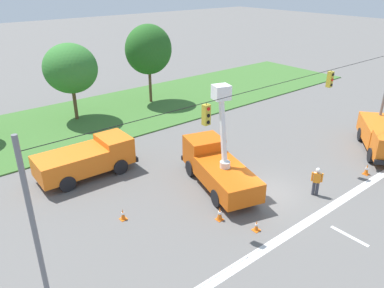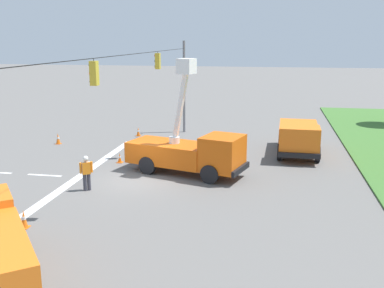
{
  "view_description": "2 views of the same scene",
  "coord_description": "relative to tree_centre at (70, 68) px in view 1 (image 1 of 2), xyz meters",
  "views": [
    {
      "loc": [
        -15.47,
        -11.96,
        11.81
      ],
      "look_at": [
        -2.33,
        4.24,
        2.32
      ],
      "focal_mm": 35.0,
      "sensor_mm": 36.0,
      "label": 1
    },
    {
      "loc": [
        21.85,
        7.01,
        7.36
      ],
      "look_at": [
        0.06,
        3.02,
        2.14
      ],
      "focal_mm": 42.0,
      "sensor_mm": 36.0,
      "label": 2
    }
  ],
  "objects": [
    {
      "name": "ground_plane",
      "position": [
        3.74,
        -18.74,
        -4.59
      ],
      "size": [
        200.0,
        200.0,
        0.0
      ],
      "primitive_type": "plane",
      "color": "#605E5B"
    },
    {
      "name": "road_worker",
      "position": [
        5.69,
        -20.67,
        -3.59
      ],
      "size": [
        0.42,
        0.56,
        1.77
      ],
      "color": "#383842",
      "rests_on": "ground"
    },
    {
      "name": "traffic_cone_mid_left",
      "position": [
        0.5,
        -20.79,
        -4.31
      ],
      "size": [
        0.36,
        0.36,
        0.6
      ],
      "color": "orange",
      "rests_on": "ground"
    },
    {
      "name": "utility_truck_support_near",
      "position": [
        14.39,
        -20.23,
        -3.39
      ],
      "size": [
        6.56,
        5.88,
        2.15
      ],
      "color": "orange",
      "rests_on": "ground"
    },
    {
      "name": "grass_verge",
      "position": [
        3.74,
        -0.74,
        -4.54
      ],
      "size": [
        56.0,
        12.0,
        0.1
      ],
      "primitive_type": "cube",
      "color": "#3D6B2D",
      "rests_on": "ground"
    },
    {
      "name": "utility_truck_support_far",
      "position": [
        -3.53,
        -10.05,
        -3.41
      ],
      "size": [
        6.22,
        2.68,
        2.19
      ],
      "color": "orange",
      "rests_on": "ground"
    },
    {
      "name": "traffic_cone_lane_edge_a",
      "position": [
        -0.32,
        -18.95,
        -4.2
      ],
      "size": [
        0.36,
        0.36,
        0.78
      ],
      "color": "orange",
      "rests_on": "ground"
    },
    {
      "name": "utility_truck_bucket_lift",
      "position": [
        2.03,
        -16.17,
        -3.26
      ],
      "size": [
        4.05,
        7.01,
        6.33
      ],
      "color": "#D6560F",
      "rests_on": "ground"
    },
    {
      "name": "traffic_cone_near_bucket",
      "position": [
        10.4,
        -21.31,
        -4.23
      ],
      "size": [
        0.36,
        0.36,
        0.73
      ],
      "color": "orange",
      "rests_on": "ground"
    },
    {
      "name": "tree_centre",
      "position": [
        0.0,
        0.0,
        0.0
      ],
      "size": [
        4.46,
        4.85,
        6.68
      ],
      "color": "brown",
      "rests_on": "ground"
    },
    {
      "name": "tree_east",
      "position": [
        7.83,
        -0.02,
        0.67
      ],
      "size": [
        4.63,
        3.97,
        7.63
      ],
      "color": "brown",
      "rests_on": "ground"
    },
    {
      "name": "traffic_cone_foreground_right",
      "position": [
        -4.25,
        -15.72,
        -4.28
      ],
      "size": [
        0.36,
        0.36,
        0.64
      ],
      "color": "orange",
      "rests_on": "ground"
    },
    {
      "name": "lane_markings",
      "position": [
        3.74,
        -23.49,
        -4.59
      ],
      "size": [
        17.6,
        15.25,
        0.01
      ],
      "color": "silver",
      "rests_on": "ground"
    },
    {
      "name": "signal_gantry",
      "position": [
        3.75,
        -18.74,
        -0.34
      ],
      "size": [
        26.2,
        0.33,
        7.2
      ],
      "color": "slate",
      "rests_on": "ground"
    }
  ]
}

